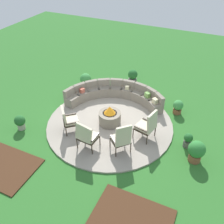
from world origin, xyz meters
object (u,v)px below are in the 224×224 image
object	(u,v)px
fire_pit	(110,117)
potted_plant_0	(133,77)
lounge_chair_back_right	(148,125)
potted_plant_4	(196,151)
potted_plant_1	(20,122)
potted_plant_3	(178,107)
curved_stone_bench	(115,94)
lounge_chair_back_left	(122,138)
potted_plant_2	(86,81)
lounge_chair_front_right	(86,135)
potted_plant_5	(188,140)
lounge_chair_front_left	(69,119)

from	to	relation	value
fire_pit	potted_plant_0	distance (m)	3.15
lounge_chair_back_right	potted_plant_4	distance (m)	1.77
potted_plant_1	potted_plant_3	distance (m)	6.09
curved_stone_bench	potted_plant_0	world-z (taller)	curved_stone_bench
lounge_chair_back_left	potted_plant_2	distance (m)	4.37
potted_plant_0	potted_plant_2	distance (m)	2.20
lounge_chair_back_right	potted_plant_4	world-z (taller)	lounge_chair_back_right
fire_pit	lounge_chair_back_right	xyz separation A→B (m)	(1.52, -0.20, 0.27)
potted_plant_0	potted_plant_2	size ratio (longest dim) A/B	1.02
lounge_chair_back_left	lounge_chair_back_right	xyz separation A→B (m)	(0.55, 0.98, -0.01)
fire_pit	lounge_chair_front_right	bearing A→B (deg)	-94.76
potted_plant_1	potted_plant_2	distance (m)	3.60
potted_plant_5	curved_stone_bench	bearing A→B (deg)	156.39
lounge_chair_front_right	potted_plant_5	distance (m)	3.42
lounge_chair_front_right	potted_plant_3	distance (m)	4.04
curved_stone_bench	potted_plant_1	bearing A→B (deg)	-128.19
potted_plant_3	potted_plant_2	bearing A→B (deg)	178.32
potted_plant_2	potted_plant_4	xyz separation A→B (m)	(5.36, -2.43, 0.02)
lounge_chair_front_left	lounge_chair_back_left	xyz separation A→B (m)	(2.11, -0.17, 0.04)
lounge_chair_back_left	lounge_chair_back_right	distance (m)	1.12
curved_stone_bench	potted_plant_0	bearing A→B (deg)	84.13
curved_stone_bench	potted_plant_3	bearing A→B (deg)	6.24
lounge_chair_back_left	curved_stone_bench	bearing A→B (deg)	70.57
curved_stone_bench	potted_plant_3	xyz separation A→B (m)	(2.61, 0.29, -0.04)
curved_stone_bench	potted_plant_3	distance (m)	2.63
curved_stone_bench	lounge_chair_back_left	distance (m)	3.05
lounge_chair_front_left	lounge_chair_back_right	distance (m)	2.77
potted_plant_0	potted_plant_2	xyz separation A→B (m)	(-1.83, -1.22, -0.00)
fire_pit	potted_plant_3	world-z (taller)	fire_pit
lounge_chair_back_left	potted_plant_3	distance (m)	3.21
potted_plant_5	lounge_chair_back_left	bearing A→B (deg)	-147.80
potted_plant_1	lounge_chair_front_right	bearing A→B (deg)	1.68
potted_plant_0	potted_plant_5	bearing A→B (deg)	-44.21
fire_pit	potted_plant_4	size ratio (longest dim) A/B	1.08
lounge_chair_back_left	potted_plant_3	xyz separation A→B (m)	(1.19, 2.96, -0.33)
curved_stone_bench	potted_plant_4	distance (m)	4.21
curved_stone_bench	potted_plant_5	world-z (taller)	curved_stone_bench
fire_pit	potted_plant_5	distance (m)	2.90
potted_plant_4	lounge_chair_front_right	bearing A→B (deg)	-163.38
lounge_chair_back_left	lounge_chair_back_right	world-z (taller)	lounge_chair_back_left
potted_plant_5	potted_plant_4	bearing A→B (deg)	-58.02
potted_plant_1	potted_plant_3	size ratio (longest dim) A/B	0.98
potted_plant_1	lounge_chair_back_left	bearing A→B (deg)	6.27
lounge_chair_back_left	potted_plant_3	world-z (taller)	lounge_chair_back_left
potted_plant_0	potted_plant_1	size ratio (longest dim) A/B	1.34
potted_plant_2	potted_plant_5	bearing A→B (deg)	-20.50
lounge_chair_front_right	lounge_chair_back_left	bearing A→B (deg)	21.15
curved_stone_bench	lounge_chair_back_left	bearing A→B (deg)	-62.06
potted_plant_0	potted_plant_4	distance (m)	5.07
lounge_chair_back_right	potted_plant_5	world-z (taller)	lounge_chair_back_right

